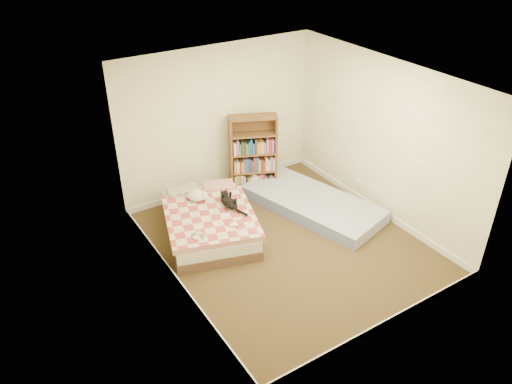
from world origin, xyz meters
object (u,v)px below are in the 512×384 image
bed (208,221)px  white_dog (198,195)px  bookshelf (252,161)px  floor_mattress (313,204)px  black_cat (228,201)px

bed → white_dog: size_ratio=5.77×
bed → bookshelf: 1.59m
bed → floor_mattress: size_ratio=0.88×
bed → white_dog: bearing=106.0°
black_cat → white_dog: 0.50m
bookshelf → floor_mattress: 1.30m
bookshelf → black_cat: bookshelf is taller
bed → floor_mattress: 1.78m
bookshelf → white_dog: bearing=-135.4°
white_dog → black_cat: bearing=-41.5°
black_cat → bookshelf: bearing=53.7°
floor_mattress → white_dog: 1.90m
black_cat → white_dog: size_ratio=1.95×
bed → black_cat: black_cat is taller
bed → bookshelf: bearing=49.8°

